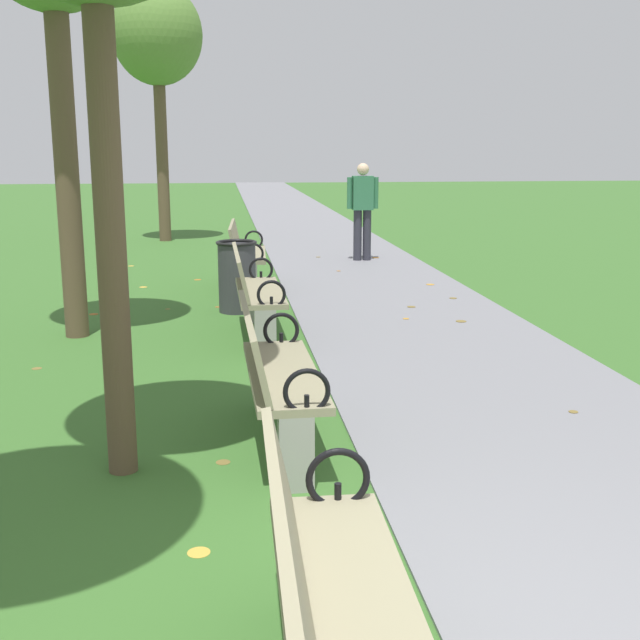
{
  "coord_description": "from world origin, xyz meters",
  "views": [
    {
      "loc": [
        -0.83,
        -2.34,
        1.94
      ],
      "look_at": [
        -0.05,
        3.92,
        0.55
      ],
      "focal_mm": 44.87,
      "sensor_mm": 36.0,
      "label": 1
    }
  ],
  "objects_px": {
    "tree_4": "(157,38)",
    "park_bench_2": "(275,373)",
    "park_bench_4": "(245,254)",
    "pedestrian_walking": "(363,206)",
    "park_bench_3": "(255,291)",
    "trash_bin": "(237,276)",
    "park_bench_1": "(333,607)"
  },
  "relations": [
    {
      "from": "tree_4",
      "to": "park_bench_2",
      "type": "bearing_deg",
      "value": -82.92
    },
    {
      "from": "tree_4",
      "to": "park_bench_4",
      "type": "bearing_deg",
      "value": -76.1
    },
    {
      "from": "park_bench_2",
      "to": "tree_4",
      "type": "height_order",
      "value": "tree_4"
    },
    {
      "from": "pedestrian_walking",
      "to": "tree_4",
      "type": "bearing_deg",
      "value": 135.48
    },
    {
      "from": "park_bench_3",
      "to": "pedestrian_walking",
      "type": "relative_size",
      "value": 0.99
    },
    {
      "from": "tree_4",
      "to": "trash_bin",
      "type": "distance_m",
      "value": 8.31
    },
    {
      "from": "park_bench_4",
      "to": "trash_bin",
      "type": "height_order",
      "value": "park_bench_4"
    },
    {
      "from": "park_bench_2",
      "to": "pedestrian_walking",
      "type": "xyz_separation_m",
      "value": [
        2.05,
        8.29,
        0.44
      ]
    },
    {
      "from": "park_bench_4",
      "to": "tree_4",
      "type": "height_order",
      "value": "tree_4"
    },
    {
      "from": "park_bench_2",
      "to": "trash_bin",
      "type": "distance_m",
      "value": 4.35
    },
    {
      "from": "park_bench_1",
      "to": "park_bench_3",
      "type": "xyz_separation_m",
      "value": [
        -0.0,
        5.7,
        0.0
      ]
    },
    {
      "from": "park_bench_4",
      "to": "tree_4",
      "type": "bearing_deg",
      "value": 103.9
    },
    {
      "from": "park_bench_3",
      "to": "pedestrian_walking",
      "type": "distance_m",
      "value": 5.71
    },
    {
      "from": "trash_bin",
      "to": "tree_4",
      "type": "bearing_deg",
      "value": 100.05
    },
    {
      "from": "park_bench_2",
      "to": "pedestrian_walking",
      "type": "relative_size",
      "value": 0.99
    },
    {
      "from": "tree_4",
      "to": "pedestrian_walking",
      "type": "height_order",
      "value": "tree_4"
    },
    {
      "from": "park_bench_1",
      "to": "pedestrian_walking",
      "type": "distance_m",
      "value": 11.2
    },
    {
      "from": "park_bench_1",
      "to": "park_bench_2",
      "type": "xyz_separation_m",
      "value": [
        0.0,
        2.72,
        0.0
      ]
    },
    {
      "from": "park_bench_1",
      "to": "trash_bin",
      "type": "xyz_separation_m",
      "value": [
        -0.15,
        7.06,
        -0.06
      ]
    },
    {
      "from": "park_bench_2",
      "to": "park_bench_4",
      "type": "xyz_separation_m",
      "value": [
        0.0,
        5.85,
        0.0
      ]
    },
    {
      "from": "park_bench_3",
      "to": "park_bench_4",
      "type": "height_order",
      "value": "same"
    },
    {
      "from": "park_bench_2",
      "to": "park_bench_3",
      "type": "xyz_separation_m",
      "value": [
        -0.0,
        2.98,
        0.0
      ]
    },
    {
      "from": "park_bench_3",
      "to": "tree_4",
      "type": "xyz_separation_m",
      "value": [
        -1.46,
        8.76,
        3.49
      ]
    },
    {
      "from": "park_bench_3",
      "to": "park_bench_4",
      "type": "distance_m",
      "value": 2.87
    },
    {
      "from": "park_bench_1",
      "to": "pedestrian_walking",
      "type": "height_order",
      "value": "pedestrian_walking"
    },
    {
      "from": "park_bench_1",
      "to": "park_bench_2",
      "type": "height_order",
      "value": "same"
    },
    {
      "from": "park_bench_4",
      "to": "park_bench_3",
      "type": "bearing_deg",
      "value": -90.0
    },
    {
      "from": "pedestrian_walking",
      "to": "park_bench_1",
      "type": "bearing_deg",
      "value": -100.55
    },
    {
      "from": "park_bench_3",
      "to": "tree_4",
      "type": "height_order",
      "value": "tree_4"
    },
    {
      "from": "park_bench_1",
      "to": "park_bench_3",
      "type": "distance_m",
      "value": 5.7
    },
    {
      "from": "park_bench_1",
      "to": "pedestrian_walking",
      "type": "relative_size",
      "value": 0.99
    },
    {
      "from": "park_bench_3",
      "to": "tree_4",
      "type": "relative_size",
      "value": 0.32
    }
  ]
}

